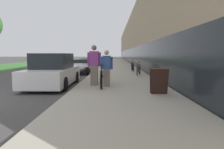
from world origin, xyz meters
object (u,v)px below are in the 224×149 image
at_px(cruiser_bike_nearest, 139,68).
at_px(sandwich_board_sign, 159,81).
at_px(person_rider, 107,68).
at_px(vintage_roadster_curbside, 79,68).
at_px(bike_rack_hoop, 137,68).
at_px(cruiser_bike_middle, 133,66).
at_px(person_bystander, 94,65).
at_px(parked_sedan_curbside, 53,72).
at_px(tandem_bicycle, 103,76).

relative_size(cruiser_bike_nearest, sandwich_board_sign, 1.99).
relative_size(person_rider, vintage_roadster_curbside, 0.40).
relative_size(bike_rack_hoop, cruiser_bike_middle, 0.46).
relative_size(cruiser_bike_middle, vintage_roadster_curbside, 0.47).
distance_m(person_bystander, vintage_roadster_curbside, 7.07).
height_order(cruiser_bike_middle, parked_sedan_curbside, parked_sedan_curbside).
bearing_deg(person_bystander, cruiser_bike_nearest, 63.92).
bearing_deg(vintage_roadster_curbside, person_rider, -71.14).
distance_m(tandem_bicycle, vintage_roadster_curbside, 7.11).
bearing_deg(bike_rack_hoop, person_bystander, -120.85).
xyz_separation_m(cruiser_bike_nearest, vintage_roadster_curbside, (-4.48, 1.47, -0.06)).
height_order(parked_sedan_curbside, vintage_roadster_curbside, parked_sedan_curbside).
xyz_separation_m(cruiser_bike_middle, sandwich_board_sign, (0.08, -9.32, 0.06)).
bearing_deg(person_rider, cruiser_bike_nearest, 70.08).
height_order(bike_rack_hoop, vintage_roadster_curbside, vintage_roadster_curbside).
bearing_deg(person_rider, person_bystander, 150.19).
bearing_deg(cruiser_bike_middle, cruiser_bike_nearest, -83.77).
xyz_separation_m(person_bystander, vintage_roadster_curbside, (-1.87, 6.80, -0.58)).
bearing_deg(parked_sedan_curbside, bike_rack_hoop, 36.56).
height_order(bike_rack_hoop, sandwich_board_sign, sandwich_board_sign).
relative_size(person_rider, cruiser_bike_nearest, 0.87).
relative_size(cruiser_bike_nearest, cruiser_bike_middle, 0.97).
xyz_separation_m(bike_rack_hoop, parked_sedan_curbside, (-4.40, -3.27, 0.03)).
relative_size(sandwich_board_sign, parked_sedan_curbside, 0.21).
xyz_separation_m(bike_rack_hoop, sandwich_board_sign, (0.10, -5.82, -0.06)).
xyz_separation_m(person_rider, parked_sedan_curbside, (-2.61, 1.00, -0.23)).
bearing_deg(person_bystander, cruiser_bike_middle, 72.31).
bearing_deg(person_rider, parked_sedan_curbside, 159.00).
relative_size(tandem_bicycle, person_rider, 1.85).
xyz_separation_m(person_bystander, bike_rack_hoop, (2.36, 3.95, -0.38)).
bearing_deg(bike_rack_hoop, cruiser_bike_nearest, 79.68).
height_order(cruiser_bike_nearest, vintage_roadster_curbside, vintage_roadster_curbside).
height_order(tandem_bicycle, bike_rack_hoop, tandem_bicycle).
distance_m(bike_rack_hoop, parked_sedan_curbside, 5.48).
relative_size(cruiser_bike_middle, sandwich_board_sign, 2.04).
distance_m(person_rider, sandwich_board_sign, 2.47).
bearing_deg(tandem_bicycle, cruiser_bike_nearest, 67.12).
distance_m(parked_sedan_curbside, vintage_roadster_curbside, 6.12).
bearing_deg(vintage_roadster_curbside, parked_sedan_curbside, -91.66).
height_order(tandem_bicycle, sandwich_board_sign, tandem_bicycle).
bearing_deg(tandem_bicycle, cruiser_bike_middle, 74.90).
relative_size(person_bystander, vintage_roadster_curbside, 0.46).
xyz_separation_m(bike_rack_hoop, cruiser_bike_middle, (0.02, 3.51, -0.12)).
bearing_deg(tandem_bicycle, person_bystander, -172.89).
distance_m(person_rider, cruiser_bike_middle, 7.99).
xyz_separation_m(person_rider, sandwich_board_sign, (1.90, -1.55, -0.33)).
distance_m(person_rider, parked_sedan_curbside, 2.80).
distance_m(cruiser_bike_nearest, vintage_roadster_curbside, 4.71).
bearing_deg(cruiser_bike_middle, parked_sedan_curbside, -123.16).
bearing_deg(parked_sedan_curbside, cruiser_bike_nearest, 44.96).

